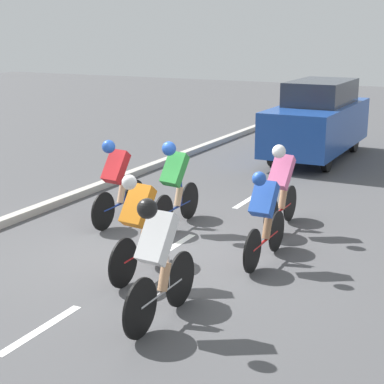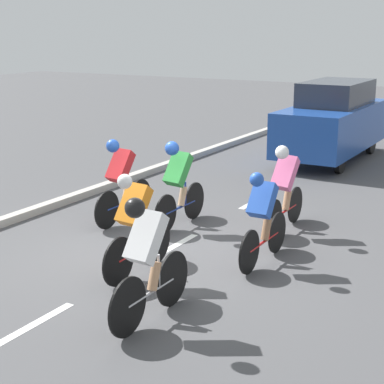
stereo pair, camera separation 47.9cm
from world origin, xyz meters
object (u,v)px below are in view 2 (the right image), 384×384
Objects in this scene: cyclist_white at (147,256)px; support_car at (333,121)px; cyclist_pink at (285,185)px; cyclist_red at (121,178)px; cyclist_green at (178,181)px; cyclist_orange at (135,222)px; cyclist_blue at (263,215)px.

support_car reaches higher than cyclist_white.
support_car reaches higher than cyclist_pink.
cyclist_pink is 0.97× the size of cyclist_red.
cyclist_green is 1.02× the size of cyclist_pink.
cyclist_green is (0.65, -2.23, 0.04)m from cyclist_orange.
cyclist_red is (1.66, -1.96, 0.03)m from cyclist_orange.
cyclist_white is 0.37× the size of support_car.
cyclist_pink is 6.40m from support_car.
cyclist_orange is 1.49m from cyclist_white.
cyclist_green is at bearing 86.02° from support_car.
cyclist_red reaches higher than cyclist_pink.
cyclist_orange is at bearing 91.01° from support_car.
support_car is (1.50, -7.92, 0.28)m from cyclist_blue.
cyclist_red is at bearing 15.42° from cyclist_green.
cyclist_white is 0.99× the size of cyclist_red.
support_car is at bearing -79.25° from cyclist_blue.
cyclist_green is at bearing -164.58° from cyclist_red.
cyclist_pink is (-1.68, -0.70, -0.02)m from cyclist_green.
cyclist_green is 1.82m from cyclist_pink.
cyclist_red is at bearing 20.05° from cyclist_pink.
cyclist_orange is 0.98× the size of cyclist_white.
cyclist_red is 7.42m from support_car.
cyclist_white is 1.01× the size of cyclist_green.
support_car is (-0.49, -6.99, 0.20)m from cyclist_green.
cyclist_pink is 0.98× the size of cyclist_blue.
cyclist_blue is at bearing -135.84° from cyclist_orange.
cyclist_pink is 1.66m from cyclist_blue.
cyclist_orange is 3.11m from cyclist_pink.
cyclist_orange is at bearing 106.20° from cyclist_green.
cyclist_pink is at bearing 100.72° from support_car.
cyclist_orange is 9.22m from support_car.
support_car reaches higher than cyclist_green.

